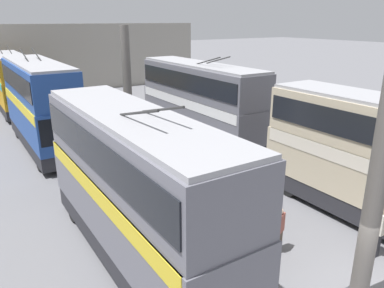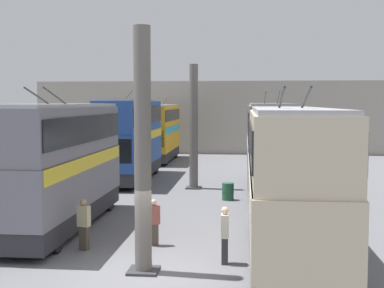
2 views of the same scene
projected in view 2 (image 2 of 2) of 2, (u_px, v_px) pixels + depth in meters
ground_plane at (143, 273)px, 15.97m from camera, size 240.00×240.00×0.00m
depot_back_wall at (215, 118)px, 52.75m from camera, size 0.50×36.00×7.20m
support_column_near at (143, 155)px, 15.82m from camera, size 0.91×0.91×7.33m
support_column_far at (194, 129)px, 31.48m from camera, size 0.91×0.91×7.33m
bus_left_near at (289, 175)px, 17.08m from camera, size 11.17×2.54×5.54m
bus_left_far at (270, 142)px, 30.03m from camera, size 10.83×2.54×5.66m
bus_right_near at (59, 158)px, 21.48m from camera, size 10.15×2.54×5.65m
bus_right_mid at (130, 134)px, 34.78m from camera, size 9.99×2.54×5.94m
bus_right_far at (159, 129)px, 46.25m from camera, size 9.08×2.54×5.53m
person_by_right_row at (84, 223)px, 18.39m from camera, size 0.35×0.47×1.79m
person_aisle_foreground at (154, 221)px, 19.00m from camera, size 0.38×0.48×1.67m
person_by_left_row at (225, 233)px, 16.82m from camera, size 0.42×0.24×1.83m
oil_drum at (228, 191)px, 27.90m from camera, size 0.64×0.64×0.90m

